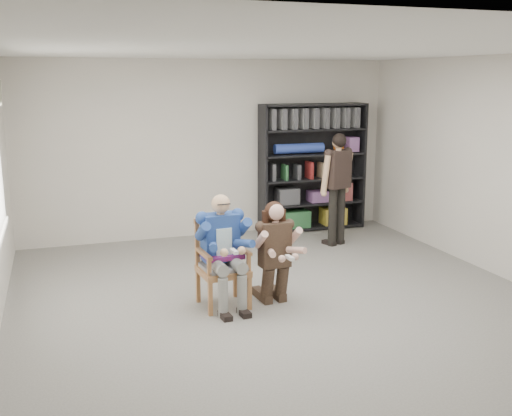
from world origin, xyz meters
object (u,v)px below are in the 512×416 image
object	(u,v)px
bookshelf	(313,168)
standing_man	(337,190)
seated_man	(223,251)
kneeling_woman	(276,254)
armchair	(223,264)

from	to	relation	value
bookshelf	standing_man	world-z (taller)	bookshelf
seated_man	kneeling_woman	xyz separation A→B (m)	(0.58, -0.12, -0.05)
seated_man	bookshelf	world-z (taller)	bookshelf
bookshelf	kneeling_woman	bearing A→B (deg)	-120.55
armchair	standing_man	xyz separation A→B (m)	(2.32, 1.88, 0.36)
bookshelf	standing_man	xyz separation A→B (m)	(-0.04, -1.02, -0.20)
armchair	kneeling_woman	world-z (taller)	kneeling_woman
seated_man	standing_man	distance (m)	2.99
kneeling_woman	standing_man	distance (m)	2.66
armchair	kneeling_woman	distance (m)	0.60
armchair	kneeling_woman	bearing A→B (deg)	-15.95
kneeling_woman	bookshelf	world-z (taller)	bookshelf
kneeling_woman	armchair	bearing A→B (deg)	164.05
seated_man	kneeling_woman	size ratio (longest dim) A/B	1.09
armchair	seated_man	xyz separation A→B (m)	(0.00, 0.00, 0.15)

